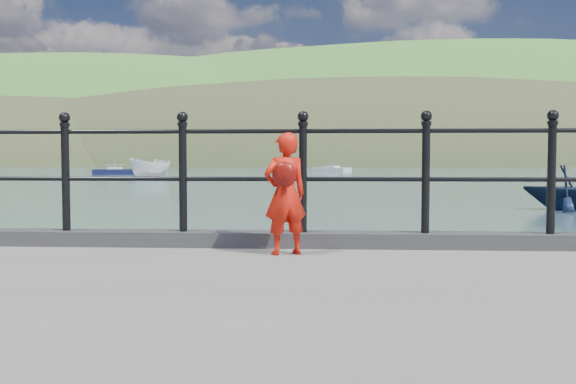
# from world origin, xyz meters

# --- Properties ---
(ground) EXTENTS (600.00, 600.00, 0.00)m
(ground) POSITION_xyz_m (0.00, 0.00, 0.00)
(ground) COLOR #2D4251
(ground) RESTS_ON ground
(kerb) EXTENTS (60.00, 0.30, 0.15)m
(kerb) POSITION_xyz_m (0.00, -0.15, 1.07)
(kerb) COLOR #28282B
(kerb) RESTS_ON quay
(railing) EXTENTS (18.11, 0.11, 1.20)m
(railing) POSITION_xyz_m (0.00, -0.15, 1.82)
(railing) COLOR black
(railing) RESTS_ON kerb
(far_shore) EXTENTS (830.00, 200.00, 156.00)m
(far_shore) POSITION_xyz_m (38.34, 239.41, -22.57)
(far_shore) COLOR #333A21
(far_shore) RESTS_ON ground
(child) EXTENTS (0.48, 0.41, 1.11)m
(child) POSITION_xyz_m (0.46, -0.63, 1.56)
(child) COLOR red
(child) RESTS_ON quay
(launch_white) EXTENTS (4.55, 5.70, 2.10)m
(launch_white) POSITION_xyz_m (-16.86, 54.98, 1.05)
(launch_white) COLOR white
(launch_white) RESTS_ON ground
(launch_navy) EXTENTS (4.13, 3.96, 1.68)m
(launch_navy) POSITION_xyz_m (9.86, 16.86, 0.84)
(launch_navy) COLOR #0E1A33
(launch_navy) RESTS_ON ground
(sailboat_left) EXTENTS (5.70, 3.85, 7.89)m
(sailboat_left) POSITION_xyz_m (-25.79, 70.12, 0.34)
(sailboat_left) COLOR black
(sailboat_left) RESTS_ON ground
(sailboat_deep) EXTENTS (6.25, 6.02, 9.80)m
(sailboat_deep) POSITION_xyz_m (2.09, 90.02, 0.34)
(sailboat_deep) COLOR silver
(sailboat_deep) RESTS_ON ground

